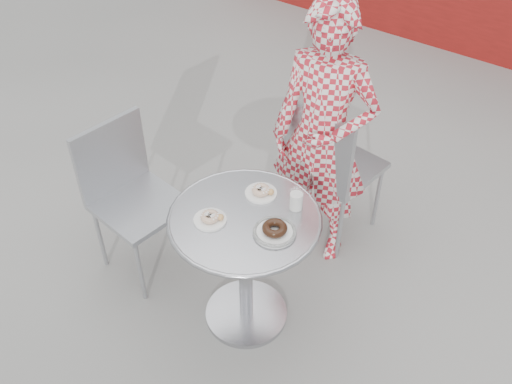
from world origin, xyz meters
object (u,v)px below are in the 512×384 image
Objects in this scene: chair_far at (333,192)px; seated_person at (323,139)px; plate_near at (211,218)px; chair_left at (143,228)px; milk_cup at (296,200)px; plate_checker at (275,231)px; plate_far at (261,191)px; bistro_table at (245,244)px.

seated_person is (-0.01, -0.17, 0.49)m from chair_far.
chair_left is at bearing 173.47° from plate_near.
milk_cup is (0.16, -0.68, 0.50)m from chair_far.
chair_left is 4.58× the size of plate_checker.
plate_checker is at bearing 107.45° from chair_far.
plate_near is (-0.10, -0.81, -0.03)m from seated_person.
plate_far is at bearing -175.38° from milk_cup.
seated_person is (-0.01, 0.70, 0.23)m from bistro_table.
chair_far is 0.85m from milk_cup.
plate_checker is 0.20m from milk_cup.
chair_far is at bearing 87.16° from plate_far.
plate_far is 1.47× the size of milk_cup.
plate_near is at bearing 89.73° from chair_far.
bistro_table is 6.96× the size of milk_cup.
milk_cup is at bearing 4.62° from plate_far.
chair_far is 0.60× the size of seated_person.
milk_cup is at bearing -68.24° from chair_left.
milk_cup reaches higher than bistro_table.
plate_near is (-0.11, -0.11, 0.20)m from bistro_table.
seated_person reaches higher than chair_far.
bistro_table is 4.81× the size of plate_near.
plate_far is at bearing 101.17° from bistro_table.
chair_left is 0.58× the size of seated_person.
milk_cup reaches higher than plate_checker.
seated_person is 0.53m from milk_cup.
chair_left is 0.77m from plate_near.
chair_left is 8.56× the size of milk_cup.
bistro_table is 0.91m from chair_far.
bistro_table is at bearing 96.28° from chair_far.
chair_far reaches higher than plate_checker.
bistro_table is 0.27m from plate_far.
bistro_table is 0.25m from plate_near.
plate_checker is at bearing -80.94° from chair_left.
chair_far is 1.09m from plate_near.
seated_person is at bearing 90.70° from bistro_table.
chair_far is 6.05× the size of plate_far.
chair_far reaches higher than bistro_table.
milk_cup is (0.16, -0.50, 0.00)m from seated_person.
chair_far reaches higher than chair_left.
chair_far is (-0.00, 0.87, -0.27)m from bistro_table.
plate_far is at bearing 138.94° from plate_checker.
plate_far reaches higher than bistro_table.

